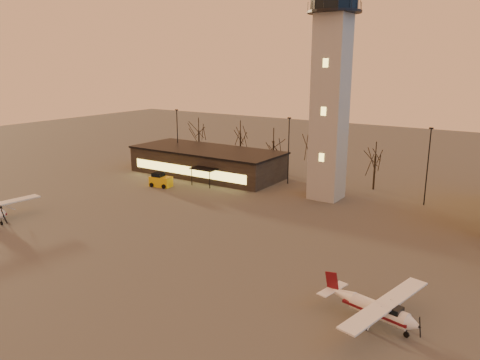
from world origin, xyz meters
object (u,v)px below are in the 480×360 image
(control_tower, at_px, (331,76))
(service_cart, at_px, (161,181))
(terminal, at_px, (207,162))
(cessna_front, at_px, (380,314))

(control_tower, bearing_deg, service_cart, -160.97)
(control_tower, distance_m, service_cart, 28.97)
(terminal, height_order, cessna_front, terminal)
(terminal, distance_m, cessna_front, 48.46)
(terminal, distance_m, service_cart, 10.11)
(terminal, xyz_separation_m, service_cart, (-1.12, -9.95, -1.38))
(service_cart, bearing_deg, terminal, 74.51)
(service_cart, bearing_deg, cessna_front, -35.87)
(cessna_front, distance_m, service_cart, 44.04)
(control_tower, xyz_separation_m, terminal, (-21.99, 1.98, -14.17))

